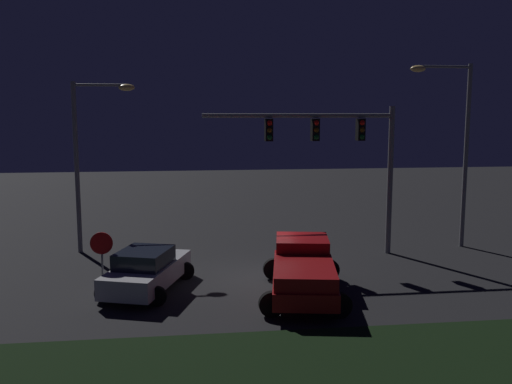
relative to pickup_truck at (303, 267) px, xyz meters
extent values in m
plane|color=black|center=(-1.15, 2.23, -1.00)|extent=(80.00, 80.00, 0.00)
cube|color=black|center=(-1.15, -5.27, -0.95)|extent=(22.94, 4.00, 0.10)
cube|color=maroon|center=(-0.03, -0.17, -0.32)|extent=(2.90, 5.66, 0.55)
cube|color=maroon|center=(0.17, 1.00, 0.38)|extent=(2.14, 2.19, 0.85)
cube|color=black|center=(0.17, 1.00, 0.50)|extent=(2.00, 1.80, 0.51)
cube|color=maroon|center=(-0.22, -1.23, 0.18)|extent=(2.41, 3.31, 0.45)
cylinder|color=black|center=(-0.71, 1.92, -0.60)|extent=(0.80, 0.22, 0.80)
cylinder|color=black|center=(1.32, 1.57, -0.60)|extent=(0.80, 0.22, 0.80)
cylinder|color=black|center=(-1.38, -1.91, -0.60)|extent=(0.80, 0.22, 0.80)
cylinder|color=black|center=(0.65, -2.26, -0.60)|extent=(0.80, 0.22, 0.80)
cube|color=#B7B7BC|center=(-5.33, 1.23, -0.39)|extent=(3.09, 4.74, 0.70)
cube|color=black|center=(-5.41, 0.99, 0.24)|extent=(2.15, 2.40, 0.55)
cylinder|color=black|center=(-5.74, 2.94, -0.68)|extent=(0.64, 0.22, 0.64)
cylinder|color=black|center=(-3.99, 2.36, -0.68)|extent=(0.64, 0.22, 0.64)
cylinder|color=black|center=(-6.68, 0.10, -0.68)|extent=(0.64, 0.22, 0.64)
cylinder|color=black|center=(-4.93, -0.48, -0.68)|extent=(0.64, 0.22, 0.64)
cylinder|color=slate|center=(4.98, 5.26, 2.25)|extent=(0.24, 0.24, 6.50)
cylinder|color=slate|center=(0.88, 5.26, 5.10)|extent=(8.20, 0.18, 0.18)
cube|color=black|center=(3.58, 5.26, 4.50)|extent=(0.32, 0.44, 0.95)
sphere|color=red|center=(3.58, 5.03, 4.80)|extent=(0.22, 0.22, 0.22)
sphere|color=#59380A|center=(3.58, 5.03, 4.50)|extent=(0.22, 0.22, 0.22)
sphere|color=#0C4719|center=(3.58, 5.03, 4.20)|extent=(0.22, 0.22, 0.22)
cube|color=black|center=(1.58, 5.26, 4.50)|extent=(0.32, 0.44, 0.95)
sphere|color=red|center=(1.58, 5.03, 4.80)|extent=(0.22, 0.22, 0.22)
sphere|color=#59380A|center=(1.58, 5.03, 4.50)|extent=(0.22, 0.22, 0.22)
sphere|color=#0C4719|center=(1.58, 5.03, 4.20)|extent=(0.22, 0.22, 0.22)
cube|color=black|center=(-0.42, 5.26, 4.50)|extent=(0.32, 0.44, 0.95)
sphere|color=red|center=(-0.42, 5.03, 4.80)|extent=(0.22, 0.22, 0.22)
sphere|color=#59380A|center=(-0.42, 5.03, 4.50)|extent=(0.22, 0.22, 0.22)
sphere|color=#0C4719|center=(-0.42, 5.03, 4.20)|extent=(0.22, 0.22, 0.22)
cylinder|color=slate|center=(-8.69, 7.10, 2.78)|extent=(0.20, 0.20, 7.56)
cylinder|color=slate|center=(-7.56, 7.10, 6.41)|extent=(2.26, 0.12, 0.12)
ellipsoid|color=#F9CC72|center=(-6.43, 7.10, 6.31)|extent=(0.70, 0.44, 0.30)
cylinder|color=slate|center=(8.87, 6.03, 3.20)|extent=(0.20, 0.20, 8.41)
cylinder|color=slate|center=(7.63, 6.03, 7.26)|extent=(2.47, 0.12, 0.12)
ellipsoid|color=#F9CC72|center=(6.40, 6.03, 7.16)|extent=(0.70, 0.44, 0.30)
cylinder|color=slate|center=(-6.80, 0.77, 0.10)|extent=(0.07, 0.07, 2.20)
cylinder|color=#B20C0F|center=(-6.80, 0.74, 0.85)|extent=(0.76, 0.03, 0.76)
camera|label=1|loc=(-3.91, -18.23, 5.24)|focal=39.28mm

